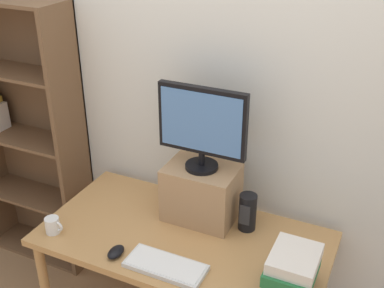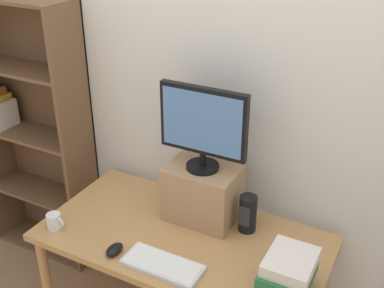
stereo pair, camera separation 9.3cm
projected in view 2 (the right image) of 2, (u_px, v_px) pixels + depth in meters
The scene contains 10 objects.
back_wall at pixel (225, 94), 2.46m from camera, with size 7.00×0.08×2.60m.
desk at pixel (183, 247), 2.41m from camera, with size 1.42×0.73×0.70m.
bookshelf_unit at pixel (33, 131), 3.06m from camera, with size 0.76×0.28×1.71m.
riser_box at pixel (202, 193), 2.46m from camera, with size 0.36×0.26×0.29m.
computer_monitor at pixel (203, 125), 2.28m from camera, with size 0.45×0.16×0.43m.
keyboard at pixel (163, 265), 2.17m from camera, with size 0.37×0.16×0.02m.
computer_mouse at pixel (114, 250), 2.26m from camera, with size 0.06×0.10×0.04m.
book_stack at pixel (288, 275), 1.99m from camera, with size 0.20×0.26×0.19m.
coffee_mug at pixel (54, 221), 2.41m from camera, with size 0.10×0.07×0.08m.
desk_speaker at pixel (248, 214), 2.38m from camera, with size 0.09×0.09×0.20m.
Camera 2 is at (0.93, -1.67, 2.20)m, focal length 45.00 mm.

